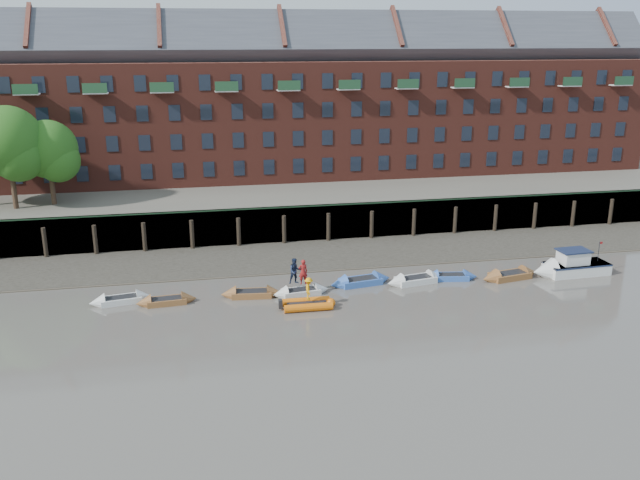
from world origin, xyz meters
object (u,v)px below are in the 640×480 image
object	(u,v)px
rowboat_1	(167,301)
person_rower_b	(295,271)
rowboat_3	(301,292)
motor_launch	(565,267)
rowboat_6	(451,277)
person_rib_crew	(309,289)
person_rower_a	(303,272)
rowboat_7	(510,276)
rowboat_2	(252,294)
rib_tender	(309,304)
rowboat_4	(361,281)
rowboat_5	(416,280)
rowboat_0	(121,300)

from	to	relation	value
rowboat_1	person_rower_b	bearing A→B (deg)	-3.95
rowboat_3	motor_launch	bearing A→B (deg)	-6.93
rowboat_6	person_rib_crew	xyz separation A→B (m)	(-11.55, -3.34, 1.16)
person_rib_crew	person_rower_b	bearing A→B (deg)	19.04
rowboat_6	person_rower_a	bearing A→B (deg)	-166.38
person_rower_b	person_rib_crew	xyz separation A→B (m)	(0.51, -2.63, -0.38)
rowboat_7	person_rib_crew	xyz separation A→B (m)	(-16.02, -2.62, 1.12)
rowboat_2	rib_tender	size ratio (longest dim) A/B	1.23
rowboat_4	person_rib_crew	xyz separation A→B (m)	(-4.56, -3.61, 1.12)
rowboat_2	rowboat_3	size ratio (longest dim) A/B	1.04
rowboat_3	person_rower_b	size ratio (longest dim) A/B	2.29
rowboat_1	motor_launch	bearing A→B (deg)	-4.54
rowboat_4	motor_launch	distance (m)	16.03
motor_launch	person_rib_crew	distance (m)	20.72
rowboat_5	person_rower_a	world-z (taller)	person_rower_a
rowboat_7	person_rower_a	bearing A→B (deg)	170.11
rowboat_3	person_rib_crew	world-z (taller)	person_rib_crew
rowboat_6	person_rower_a	xyz separation A→B (m)	(-11.53, -0.93, 1.51)
rib_tender	person_rib_crew	size ratio (longest dim) A/B	2.31
motor_launch	rowboat_7	bearing A→B (deg)	-3.26
rowboat_6	rowboat_7	xyz separation A→B (m)	(4.47, -0.72, 0.04)
rowboat_6	rowboat_1	bearing A→B (deg)	-168.77
rowboat_4	person_rower_a	bearing A→B (deg)	-174.58
rowboat_5	rowboat_3	bearing A→B (deg)	174.85
rowboat_3	rowboat_2	bearing A→B (deg)	167.30
person_rib_crew	rowboat_3	bearing A→B (deg)	11.19
rowboat_3	rowboat_7	distance (m)	16.16
rowboat_4	person_rib_crew	bearing A→B (deg)	-150.95
rowboat_5	rowboat_7	world-z (taller)	rowboat_7
person_rower_b	person_rib_crew	distance (m)	2.71
rowboat_4	rowboat_0	bearing A→B (deg)	171.57
rowboat_7	person_rower_b	world-z (taller)	person_rower_b
rowboat_4	rib_tender	bearing A→B (deg)	-150.20
motor_launch	person_rower_a	world-z (taller)	person_rower_a
rowboat_3	rowboat_7	world-z (taller)	rowboat_7
rowboat_4	rib_tender	distance (m)	5.84
rowboat_0	person_rib_crew	xyz separation A→B (m)	(12.63, -3.35, 1.15)
rowboat_4	motor_launch	xyz separation A→B (m)	(15.99, -1.04, 0.40)
rowboat_3	rowboat_0	bearing A→B (deg)	168.38
rowboat_0	rowboat_5	distance (m)	21.31
rowboat_2	rib_tender	distance (m)	4.62
rowboat_0	rowboat_6	size ratio (longest dim) A/B	1.05
rowboat_5	person_rower_a	bearing A→B (deg)	174.93
person_rib_crew	rowboat_1	bearing A→B (deg)	83.13
rowboat_2	rowboat_5	xyz separation A→B (m)	(12.31, 0.38, 0.02)
rowboat_6	rowboat_5	bearing A→B (deg)	-166.47
person_rower_b	rowboat_1	bearing A→B (deg)	174.34
rowboat_4	rowboat_5	world-z (taller)	rowboat_4
rowboat_2	rowboat_3	world-z (taller)	rowboat_2
rib_tender	motor_launch	world-z (taller)	motor_launch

